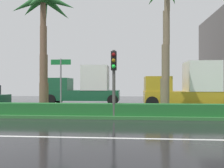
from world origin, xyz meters
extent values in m
cube|color=black|center=(0.00, 9.00, -0.05)|extent=(90.00, 42.00, 0.10)
cube|color=#2D6B33|center=(0.00, 8.00, 0.07)|extent=(85.50, 4.00, 0.15)
cube|color=#1E6028|center=(0.00, 6.60, 0.45)|extent=(76.50, 0.70, 0.60)
cylinder|color=brown|center=(-0.11, 7.94, 1.00)|extent=(0.53, 0.53, 1.70)
cylinder|color=brown|center=(-0.13, 7.94, 2.70)|extent=(0.47, 0.47, 1.70)
cylinder|color=brown|center=(-0.15, 7.95, 4.40)|extent=(0.41, 0.41, 1.70)
cylinder|color=brown|center=(-0.17, 7.96, 6.09)|extent=(0.34, 0.34, 1.70)
cone|color=#275E2C|center=(0.77, 8.00, 6.68)|extent=(2.10, 0.65, 1.26)
cone|color=#275E2C|center=(0.45, 8.56, 6.52)|extent=(1.83, 1.81, 1.52)
cone|color=#275E2C|center=(-0.38, 8.77, 6.49)|extent=(1.05, 2.07, 1.57)
cone|color=#275E2C|center=(-0.96, 8.41, 6.62)|extent=(2.07, 1.50, 1.35)
cone|color=#275E2C|center=(-0.95, 7.63, 6.50)|extent=(2.06, 1.29, 1.55)
cone|color=#275E2C|center=(-0.23, 7.12, 6.49)|extent=(0.72, 2.03, 1.57)
cylinder|color=#73634B|center=(7.02, 8.06, 1.13)|extent=(0.51, 0.51, 1.96)
cylinder|color=#73634B|center=(7.07, 8.08, 3.09)|extent=(0.45, 0.45, 1.96)
cylinder|color=#73634B|center=(7.12, 8.10, 5.04)|extent=(0.39, 0.39, 1.96)
cylinder|color=#4C4C47|center=(4.19, 6.32, 1.83)|extent=(0.16, 0.16, 3.36)
cube|color=black|center=(4.19, 6.32, 2.96)|extent=(0.28, 0.32, 0.96)
sphere|color=maroon|center=(4.19, 6.15, 3.26)|extent=(0.20, 0.20, 0.20)
sphere|color=#7F600F|center=(4.19, 6.15, 2.96)|extent=(0.20, 0.20, 0.20)
sphere|color=#1EEA3F|center=(4.19, 6.15, 2.66)|extent=(0.20, 0.20, 0.20)
cylinder|color=slate|center=(1.27, 6.79, 1.65)|extent=(0.08, 0.08, 3.00)
cube|color=#146B2D|center=(1.27, 6.79, 2.97)|extent=(1.10, 0.03, 0.28)
cylinder|color=black|center=(-5.32, 13.04, 0.34)|extent=(0.68, 0.22, 0.68)
cube|color=#195133|center=(0.86, 15.17, 0.81)|extent=(6.40, 2.30, 0.90)
cube|color=#195133|center=(-1.34, 15.17, 1.81)|extent=(1.90, 2.21, 1.10)
cube|color=silver|center=(1.91, 15.17, 2.36)|extent=(2.30, 2.35, 2.20)
cylinder|color=black|center=(-1.84, 14.00, 0.46)|extent=(0.92, 0.30, 0.92)
cylinder|color=black|center=(-1.84, 16.34, 0.46)|extent=(0.92, 0.30, 0.92)
cylinder|color=black|center=(3.56, 14.00, 0.46)|extent=(0.92, 0.30, 0.92)
cylinder|color=black|center=(3.56, 16.34, 0.46)|extent=(0.92, 0.30, 0.92)
cube|color=#B28C1E|center=(9.28, 12.22, 0.81)|extent=(6.40, 2.30, 0.90)
cube|color=#B28C1E|center=(7.08, 12.22, 1.81)|extent=(1.90, 2.21, 1.10)
cube|color=silver|center=(10.33, 12.22, 2.36)|extent=(2.30, 2.35, 2.20)
cylinder|color=black|center=(6.58, 11.05, 0.46)|extent=(0.92, 0.30, 0.92)
cylinder|color=black|center=(6.58, 13.39, 0.46)|extent=(0.92, 0.30, 0.92)
cylinder|color=black|center=(11.98, 13.39, 0.46)|extent=(0.92, 0.30, 0.92)
camera|label=1|loc=(5.02, -5.47, 1.72)|focal=37.05mm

